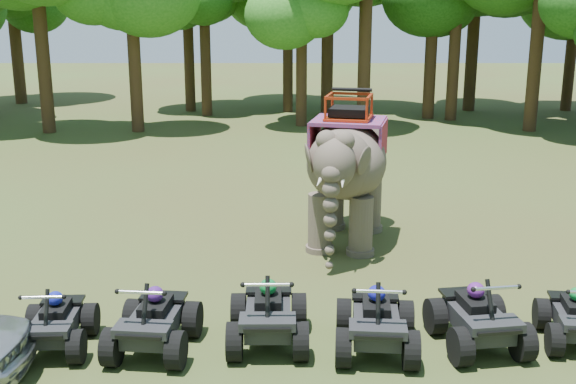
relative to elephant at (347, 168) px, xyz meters
name	(u,v)px	position (x,y,z in m)	size (l,w,h in m)	color
ground	(288,300)	(-1.43, -3.66, -1.84)	(110.00, 110.00, 0.00)	#47381E
elephant	(347,168)	(0.00, 0.00, 0.00)	(1.93, 4.39, 3.69)	brown
atv_0	(54,316)	(-5.39, -5.71, -1.24)	(1.19, 1.63, 1.21)	black
atv_1	(153,313)	(-3.70, -5.77, -1.17)	(1.32, 1.81, 1.34)	black
atv_2	(268,306)	(-1.77, -5.52, -1.16)	(1.35, 1.86, 1.38)	black
atv_3	(377,313)	(0.06, -5.79, -1.16)	(1.35, 1.85, 1.37)	black
atv_4	(479,309)	(1.82, -5.62, -1.17)	(1.33, 1.83, 1.35)	black
tree_0	(288,43)	(-1.43, 21.19, 1.72)	(4.99, 4.99, 7.13)	#195114
tree_1	(366,19)	(2.09, 16.60, 3.06)	(6.87, 6.87, 9.81)	#195114
tree_2	(456,32)	(6.63, 18.47, 2.43)	(5.98, 5.98, 8.54)	#195114
tree_3	(538,25)	(9.54, 15.42, 2.86)	(6.58, 6.58, 9.40)	#195114
tree_30	(40,26)	(-12.14, 15.01, 2.82)	(6.53, 6.53, 9.32)	#195114
tree_31	(133,35)	(-8.20, 15.26, 2.41)	(5.95, 5.95, 8.51)	#195114
tree_32	(205,38)	(-5.59, 19.93, 2.07)	(5.48, 5.48, 7.83)	#195114
tree_34	(288,27)	(-1.44, 24.64, 2.44)	(6.00, 6.00, 8.58)	#195114
tree_36	(188,34)	(-6.63, 21.44, 2.18)	(5.63, 5.63, 8.04)	#195114
tree_38	(13,7)	(-16.75, 24.43, 3.52)	(7.52, 7.52, 10.74)	#195114
tree_39	(475,6)	(8.29, 21.66, 3.59)	(7.61, 7.61, 10.88)	#195114
tree_41	(302,50)	(-0.80, 16.79, 1.66)	(4.91, 4.91, 7.01)	#195114
tree_42	(14,29)	(-16.78, 24.34, 2.31)	(5.81, 5.81, 8.30)	#195114
tree_43	(328,10)	(0.62, 21.08, 3.42)	(7.37, 7.37, 10.53)	#195114
tree_44	(574,25)	(13.50, 21.62, 2.62)	(6.26, 6.26, 8.94)	#195114
tree_45	(432,22)	(5.61, 19.05, 2.84)	(6.56, 6.56, 9.37)	#195114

